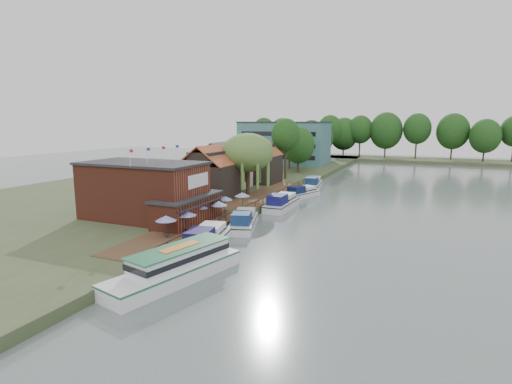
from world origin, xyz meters
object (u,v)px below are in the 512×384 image
at_px(cottage_b, 222,165).
at_px(cottage_c, 261,162).
at_px(pub, 156,191).
at_px(cruiser_3, 302,191).
at_px(cottage_a, 209,172).
at_px(umbrella_1, 186,221).
at_px(umbrella_5, 242,201).
at_px(umbrella_0, 166,227).
at_px(cruiser_2, 282,201).
at_px(cruiser_0, 206,237).
at_px(hotel_block, 284,143).
at_px(umbrella_3, 219,210).
at_px(umbrella_2, 200,213).
at_px(tour_boat, 175,264).
at_px(cruiser_1, 244,219).
at_px(swan, 185,256).
at_px(cruiser_4, 313,182).
at_px(willow, 248,164).
at_px(umbrella_4, 225,205).

height_order(cottage_b, cottage_c, same).
height_order(pub, cruiser_3, pub).
bearing_deg(cottage_b, cottage_a, -73.30).
height_order(umbrella_1, umbrella_5, same).
bearing_deg(umbrella_1, umbrella_0, -102.39).
height_order(umbrella_5, cruiser_2, umbrella_5).
relative_size(cottage_a, cottage_c, 1.01).
distance_m(cottage_b, cruiser_0, 33.40).
distance_m(hotel_block, cruiser_2, 58.08).
bearing_deg(umbrella_3, umbrella_0, -98.55).
distance_m(umbrella_2, tour_boat, 15.17).
bearing_deg(cottage_a, cruiser_1, -44.58).
bearing_deg(cottage_a, umbrella_2, -64.31).
relative_size(cottage_c, tour_boat, 0.65).
bearing_deg(cruiser_2, cottage_a, -173.76).
distance_m(cottage_a, cruiser_1, 16.21).
height_order(umbrella_3, cruiser_3, umbrella_3).
relative_size(umbrella_0, swan, 5.40).
height_order(cottage_a, cruiser_0, cottage_a).
height_order(cruiser_1, cruiser_4, cruiser_4).
height_order(hotel_block, tour_boat, hotel_block).
bearing_deg(cruiser_4, cruiser_0, -98.41).
height_order(willow, cruiser_0, willow).
xyz_separation_m(cottage_c, cruiser_4, (10.13, 2.81, -3.97)).
bearing_deg(hotel_block, swan, -77.48).
bearing_deg(cruiser_1, willow, 95.37).
xyz_separation_m(cruiser_1, cruiser_3, (0.74, 22.85, -0.12)).
distance_m(umbrella_3, cruiser_0, 8.24).
bearing_deg(umbrella_4, cruiser_1, -29.49).
relative_size(pub, cruiser_4, 1.91).
bearing_deg(cottage_b, cruiser_1, -55.99).
distance_m(cottage_c, willow, 14.46).
distance_m(umbrella_4, cruiser_4, 30.94).
relative_size(umbrella_2, cruiser_3, 0.26).
relative_size(cruiser_2, cruiser_3, 1.14).
xyz_separation_m(umbrella_1, swan, (3.02, -4.88, -2.07)).
bearing_deg(cruiser_2, cruiser_0, -92.47).
distance_m(umbrella_1, tour_boat, 11.44).
xyz_separation_m(umbrella_2, umbrella_5, (1.38, 9.12, 0.00)).
bearing_deg(cruiser_4, hotel_block, 109.64).
relative_size(cottage_a, umbrella_5, 3.62).
distance_m(umbrella_5, cruiser_2, 7.77).
bearing_deg(cruiser_0, cruiser_4, 78.72).
relative_size(cottage_c, cruiser_2, 0.82).
xyz_separation_m(cruiser_2, swan, (-1.20, -24.78, -1.05)).
bearing_deg(umbrella_3, willow, 102.54).
bearing_deg(umbrella_1, swan, -58.25).
bearing_deg(swan, umbrella_1, 121.75).
bearing_deg(cottage_b, umbrella_4, -61.12).
height_order(cottage_a, cruiser_1, cottage_a).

